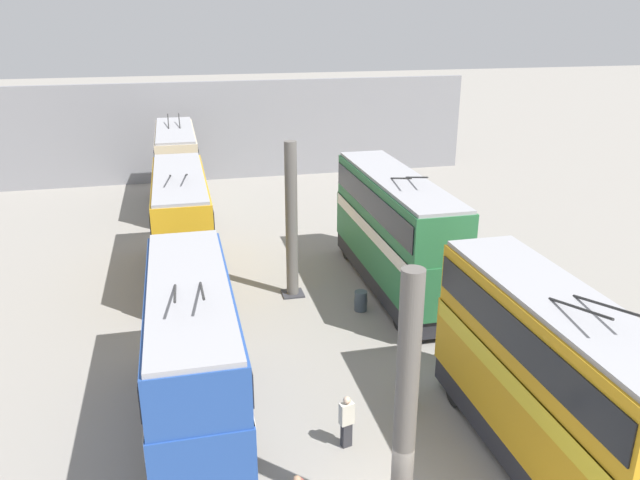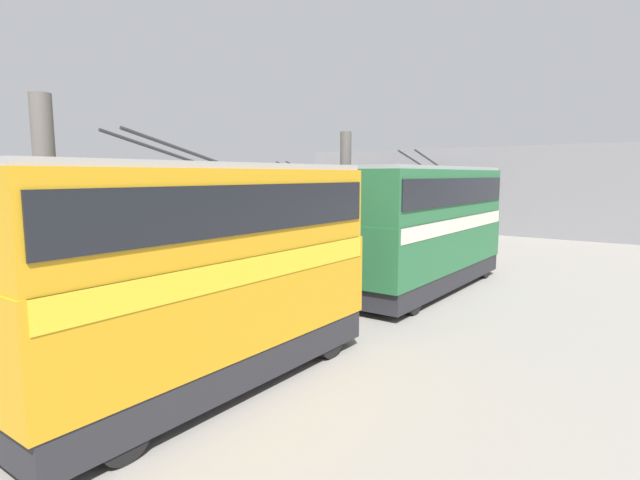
# 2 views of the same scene
# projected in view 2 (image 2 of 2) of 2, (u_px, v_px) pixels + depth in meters

# --- Properties ---
(ground_plane) EXTENTS (240.00, 240.00, 0.00)m
(ground_plane) POSITION_uv_depth(u_px,v_px,m) (59.00, 362.00, 13.49)
(ground_plane) COLOR gray
(depot_back_wall) EXTENTS (0.50, 36.00, 7.34)m
(depot_back_wall) POSITION_uv_depth(u_px,v_px,m) (488.00, 191.00, 41.90)
(depot_back_wall) COLOR gray
(depot_back_wall) RESTS_ON ground_plane
(support_column_near) EXTENTS (0.97, 0.97, 7.07)m
(support_column_near) POSITION_uv_depth(u_px,v_px,m) (50.00, 237.00, 13.05)
(support_column_near) COLOR #605B56
(support_column_near) RESTS_ON ground_plane
(support_column_far) EXTENTS (0.97, 0.97, 7.07)m
(support_column_far) POSITION_uv_depth(u_px,v_px,m) (345.00, 208.00, 24.37)
(support_column_far) COLOR #605B56
(support_column_far) RESTS_ON ground_plane
(bus_left_near) EXTENTS (9.29, 2.54, 5.91)m
(bus_left_near) POSITION_uv_depth(u_px,v_px,m) (211.00, 263.00, 11.45)
(bus_left_near) COLOR black
(bus_left_near) RESTS_ON ground_plane
(bus_left_far) EXTENTS (10.99, 2.54, 5.98)m
(bus_left_far) POSITION_uv_depth(u_px,v_px,m) (432.00, 221.00, 21.40)
(bus_left_far) COLOR black
(bus_left_far) RESTS_ON ground_plane
(bus_right_near) EXTENTS (9.18, 2.54, 5.58)m
(bus_right_near) POSITION_uv_depth(u_px,v_px,m) (124.00, 230.00, 19.95)
(bus_right_near) COLOR black
(bus_right_near) RESTS_ON ground_plane
(bus_right_mid) EXTENTS (9.48, 2.54, 5.76)m
(bus_right_mid) POSITION_uv_depth(u_px,v_px,m) (307.00, 210.00, 29.59)
(bus_right_mid) COLOR black
(bus_right_mid) RESTS_ON ground_plane
(bus_right_far) EXTENTS (9.26, 2.54, 5.82)m
(bus_right_far) POSITION_uv_depth(u_px,v_px,m) (399.00, 201.00, 39.05)
(bus_right_far) COLOR black
(bus_right_far) RESTS_ON ground_plane
(person_by_right_row) EXTENTS (0.40, 0.48, 1.59)m
(person_by_right_row) POSITION_uv_depth(u_px,v_px,m) (37.00, 312.00, 15.33)
(person_by_right_row) COLOR #2D2D33
(person_by_right_row) RESTS_ON ground_plane
(person_aisle_midway) EXTENTS (0.33, 0.46, 1.71)m
(person_aisle_midway) POSITION_uv_depth(u_px,v_px,m) (154.00, 301.00, 16.34)
(person_aisle_midway) COLOR #2D2D33
(person_aisle_midway) RESTS_ON ground_plane
(person_by_left_row) EXTENTS (0.47, 0.46, 1.56)m
(person_by_left_row) POSITION_uv_depth(u_px,v_px,m) (236.00, 307.00, 15.92)
(person_by_left_row) COLOR #473D33
(person_by_left_row) RESTS_ON ground_plane
(oil_drum) EXTENTS (0.58, 0.58, 0.88)m
(oil_drum) POSITION_uv_depth(u_px,v_px,m) (366.00, 282.00, 21.46)
(oil_drum) COLOR #424C56
(oil_drum) RESTS_ON ground_plane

